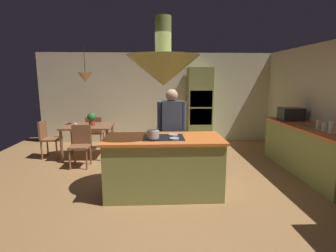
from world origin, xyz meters
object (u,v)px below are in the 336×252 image
Objects in this scene: chair_facing_island at (81,143)px; potted_plant_on_table at (92,118)px; dining_table at (88,130)px; chair_by_back_wall at (95,131)px; cup_on_table at (75,125)px; canister_tea at (319,125)px; microwave_on_counter at (291,114)px; kitchen_island at (164,166)px; person_at_island at (172,128)px; canister_sugar at (326,127)px; cooking_pot_on_cooktop at (153,134)px; canister_flour at (333,127)px; chair_at_corner at (48,136)px; oven_tower at (199,107)px.

potted_plant_on_table is (0.10, 0.64, 0.42)m from chair_facing_island.
chair_by_back_wall is (0.00, 0.66, -0.16)m from dining_table.
chair_by_back_wall reaches higher than cup_on_table.
canister_tea reaches higher than chair_facing_island.
potted_plant_on_table is at bearing -11.67° from dining_table.
canister_tea is 1.03m from microwave_on_counter.
person_at_island is (0.17, 0.72, 0.48)m from kitchen_island.
cup_on_table is at bearing 135.58° from kitchen_island.
canister_sugar is 0.36× the size of microwave_on_counter.
chair_by_back_wall is 5.23× the size of canister_sugar.
chair_facing_island is (-1.70, 1.44, 0.04)m from kitchen_island.
canister_sugar is at bearing -90.00° from microwave_on_counter.
cooking_pot_on_cooktop is (1.76, -2.01, 0.20)m from cup_on_table.
person_at_island reaches higher than cooking_pot_on_cooktop.
potted_plant_on_table reaches higher than chair_facing_island.
person_at_island reaches higher than chair_facing_island.
potted_plant_on_table is at bearing 98.61° from chair_by_back_wall.
cup_on_table is at bearing 162.13° from canister_sugar.
potted_plant_on_table is at bearing 80.83° from chair_facing_island.
canister_sugar is (2.84, 0.35, 0.54)m from kitchen_island.
microwave_on_counter reaches higher than kitchen_island.
canister_flour is at bearing -90.00° from microwave_on_counter.
chair_at_corner is 5.72m from canister_tea.
chair_by_back_wall is 0.81m from potted_plant_on_table.
potted_plant_on_table is 4.47m from microwave_on_counter.
person_at_island is 0.91m from cooking_pot_on_cooktop.
microwave_on_counter is at bearing 165.22° from chair_by_back_wall.
cup_on_table is at bearing 131.19° from cooking_pot_on_cooktop.
oven_tower is 3.23m from canister_tea.
person_at_island is 9.16× the size of cooking_pot_on_cooktop.
oven_tower reaches higher than microwave_on_counter.
chair_by_back_wall is 1.15m from chair_at_corner.
cup_on_table is 0.53× the size of canister_tea.
cup_on_table is 4.78m from microwave_on_counter.
cup_on_table is 4.95m from canister_tea.
chair_at_corner is 0.81m from cup_on_table.
cooking_pot_on_cooktop reaches higher than cup_on_table.
person_at_island is (1.87, -1.38, 0.28)m from dining_table.
oven_tower is 2.45× the size of chair_at_corner.
microwave_on_counter reaches higher than dining_table.
canister_sugar is 0.92× the size of cooking_pot_on_cooktop.
chair_by_back_wall is 5.08m from canister_tea.
potted_plant_on_table is at bearing 173.33° from microwave_on_counter.
dining_table is at bearing 168.33° from potted_plant_on_table.
canister_tea reaches higher than cooking_pot_on_cooktop.
cup_on_table is (-0.22, -0.88, 0.30)m from chair_by_back_wall.
dining_table is 6.24× the size of cooking_pot_on_cooktop.
canister_sugar is (4.54, -1.75, 0.35)m from dining_table.
kitchen_island reaches higher than chair_facing_island.
chair_facing_island is 5.23× the size of canister_sugar.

